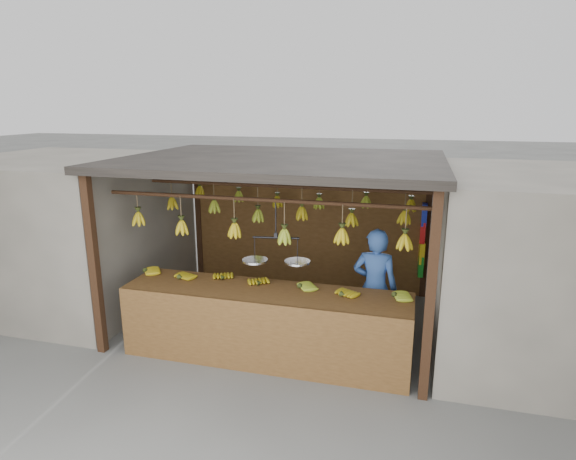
% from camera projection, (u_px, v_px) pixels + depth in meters
% --- Properties ---
extents(ground, '(80.00, 80.00, 0.00)m').
position_uv_depth(ground, '(283.00, 320.00, 7.14)').
color(ground, '#5B5B57').
extents(stall, '(4.30, 3.30, 2.40)m').
position_uv_depth(stall, '(289.00, 185.00, 6.95)').
color(stall, black).
rests_on(stall, ground).
extents(neighbor_left, '(3.00, 3.00, 2.30)m').
position_uv_depth(neighbor_left, '(68.00, 229.00, 7.75)').
color(neighbor_left, slate).
rests_on(neighbor_left, ground).
extents(neighbor_right, '(3.00, 3.00, 2.30)m').
position_uv_depth(neighbor_right, '(562.00, 267.00, 5.94)').
color(neighbor_right, slate).
rests_on(neighbor_right, ground).
extents(counter, '(3.65, 0.80, 0.96)m').
position_uv_depth(counter, '(262.00, 309.00, 5.79)').
color(counter, brown).
rests_on(counter, ground).
extents(hanging_bananas, '(3.63, 2.24, 0.39)m').
position_uv_depth(hanging_bananas, '(282.00, 213.00, 6.72)').
color(hanging_bananas, '#B19812').
rests_on(hanging_bananas, ground).
extents(balance_scale, '(0.82, 0.38, 0.76)m').
position_uv_depth(balance_scale, '(276.00, 258.00, 5.83)').
color(balance_scale, black).
rests_on(balance_scale, ground).
extents(vendor, '(0.60, 0.42, 1.59)m').
position_uv_depth(vendor, '(375.00, 288.00, 6.22)').
color(vendor, '#3359A5').
rests_on(vendor, ground).
extents(bag_bundles, '(0.08, 0.26, 1.18)m').
position_uv_depth(bag_bundles, '(422.00, 241.00, 7.66)').
color(bag_bundles, '#1426BF').
rests_on(bag_bundles, ground).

